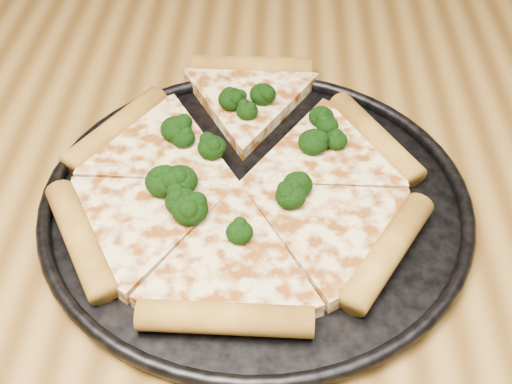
{
  "coord_description": "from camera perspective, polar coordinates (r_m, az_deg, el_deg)",
  "views": [
    {
      "loc": [
        0.13,
        -0.33,
        1.14
      ],
      "look_at": [
        0.11,
        0.06,
        0.77
      ],
      "focal_mm": 46.69,
      "sensor_mm": 36.0,
      "label": 1
    }
  ],
  "objects": [
    {
      "name": "dining_table",
      "position": [
        0.6,
        -11.5,
        -11.02
      ],
      "size": [
        1.2,
        0.9,
        0.75
      ],
      "color": "olive",
      "rests_on": "ground"
    },
    {
      "name": "pizza_pan",
      "position": [
        0.55,
        -0.0,
        -0.63
      ],
      "size": [
        0.35,
        0.35,
        0.02
      ],
      "color": "black",
      "rests_on": "dining_table"
    },
    {
      "name": "pizza",
      "position": [
        0.55,
        -1.39,
        1.19
      ],
      "size": [
        0.31,
        0.33,
        0.02
      ],
      "rotation": [
        0.0,
        0.0,
        -0.01
      ],
      "color": "#FAE399",
      "rests_on": "pizza_pan"
    },
    {
      "name": "broccoli_florets",
      "position": [
        0.56,
        -2.1,
        3.22
      ],
      "size": [
        0.17,
        0.2,
        0.02
      ],
      "color": "black",
      "rests_on": "pizza"
    }
  ]
}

